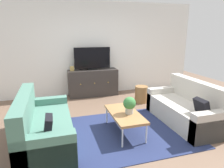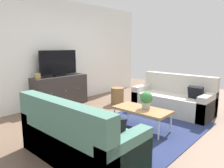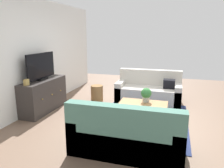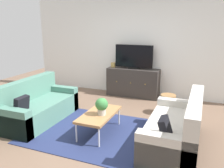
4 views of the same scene
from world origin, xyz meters
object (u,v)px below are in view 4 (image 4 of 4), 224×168
object	(u,v)px
tv_console	(133,82)
potted_plant	(102,106)
mantel_clock	(113,65)
flat_screen_tv	(134,57)
coffee_table	(99,115)
wicker_basket	(168,104)
couch_right_side	(178,130)
couch_left_side	(36,107)

from	to	relation	value
tv_console	potted_plant	bearing A→B (deg)	-86.16
potted_plant	mantel_clock	bearing A→B (deg)	107.09
flat_screen_tv	tv_console	bearing A→B (deg)	-90.00
flat_screen_tv	mantel_clock	size ratio (longest dim) A/B	7.99
coffee_table	wicker_basket	bearing A→B (deg)	55.09
couch_right_side	coffee_table	xyz separation A→B (m)	(-1.40, -0.05, 0.08)
coffee_table	tv_console	world-z (taller)	tv_console
couch_left_side	potted_plant	world-z (taller)	couch_left_side
mantel_clock	coffee_table	bearing A→B (deg)	-74.16
couch_right_side	tv_console	xyz separation A→B (m)	(-1.50, 2.37, 0.10)
flat_screen_tv	wicker_basket	xyz separation A→B (m)	(1.11, -0.99, -0.88)
tv_console	mantel_clock	bearing A→B (deg)	180.00
couch_left_side	flat_screen_tv	distance (m)	2.88
flat_screen_tv	wicker_basket	distance (m)	1.72
tv_console	flat_screen_tv	bearing A→B (deg)	90.00
couch_right_side	mantel_clock	distance (m)	3.21
couch_left_side	tv_console	world-z (taller)	couch_left_side
potted_plant	flat_screen_tv	xyz separation A→B (m)	(-0.17, 2.49, 0.53)
tv_console	couch_left_side	bearing A→B (deg)	-120.03
coffee_table	flat_screen_tv	xyz separation A→B (m)	(-0.09, 2.44, 0.73)
couch_right_side	mantel_clock	xyz separation A→B (m)	(-2.09, 2.37, 0.55)
potted_plant	wicker_basket	distance (m)	1.81
couch_right_side	wicker_basket	world-z (taller)	couch_right_side
tv_console	wicker_basket	size ratio (longest dim) A/B	3.23
wicker_basket	mantel_clock	bearing A→B (deg)	150.42
flat_screen_tv	mantel_clock	bearing A→B (deg)	-178.07
couch_left_side	mantel_clock	distance (m)	2.56
potted_plant	tv_console	xyz separation A→B (m)	(-0.17, 2.47, -0.18)
potted_plant	flat_screen_tv	size ratio (longest dim) A/B	0.30
couch_left_side	mantel_clock	size ratio (longest dim) A/B	13.40
couch_right_side	tv_console	bearing A→B (deg)	122.27
potted_plant	flat_screen_tv	distance (m)	2.55
mantel_clock	potted_plant	bearing A→B (deg)	-72.91
potted_plant	mantel_clock	xyz separation A→B (m)	(-0.76, 2.47, 0.27)
wicker_basket	couch_right_side	bearing A→B (deg)	-74.55
tv_console	couch_right_side	bearing A→B (deg)	-57.73
potted_plant	wicker_basket	size ratio (longest dim) A/B	0.71
couch_right_side	wicker_basket	xyz separation A→B (m)	(-0.39, 1.41, -0.07)
coffee_table	flat_screen_tv	size ratio (longest dim) A/B	0.99
flat_screen_tv	wicker_basket	world-z (taller)	flat_screen_tv
couch_right_side	coffee_table	bearing A→B (deg)	-178.07
couch_left_side	tv_console	bearing A→B (deg)	59.97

